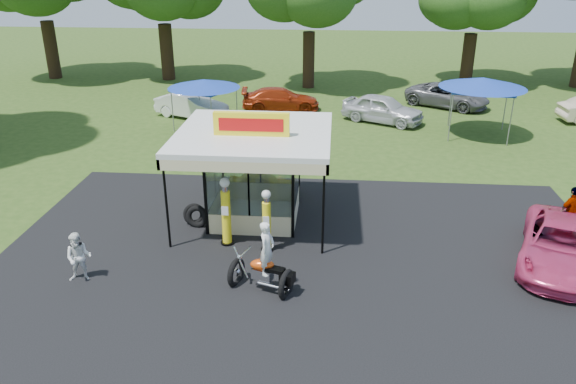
% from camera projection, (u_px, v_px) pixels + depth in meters
% --- Properties ---
extents(ground, '(120.00, 120.00, 0.00)m').
position_uv_depth(ground, '(301.00, 295.00, 16.27)').
color(ground, '#2B4716').
rests_on(ground, ground).
extents(asphalt_apron, '(20.00, 14.00, 0.04)m').
position_uv_depth(asphalt_apron, '(305.00, 260.00, 18.09)').
color(asphalt_apron, black).
rests_on(asphalt_apron, ground).
extents(gas_station_kiosk, '(5.40, 5.40, 4.18)m').
position_uv_depth(gas_station_kiosk, '(255.00, 173.00, 20.29)').
color(gas_station_kiosk, white).
rests_on(gas_station_kiosk, ground).
extents(gas_pump_left, '(0.45, 0.45, 2.44)m').
position_uv_depth(gas_pump_left, '(226.00, 213.00, 18.63)').
color(gas_pump_left, black).
rests_on(gas_pump_left, ground).
extents(gas_pump_right, '(0.41, 0.41, 2.21)m').
position_uv_depth(gas_pump_right, '(267.00, 223.00, 18.23)').
color(gas_pump_right, black).
rests_on(gas_pump_right, ground).
extents(motorcycle, '(2.05, 1.45, 2.32)m').
position_uv_depth(motorcycle, '(265.00, 264.00, 16.14)').
color(motorcycle, black).
rests_on(motorcycle, ground).
extents(spare_tires, '(0.98, 0.59, 0.85)m').
position_uv_depth(spare_tires, '(196.00, 216.00, 20.22)').
color(spare_tires, black).
rests_on(spare_tires, ground).
extents(kiosk_car, '(2.82, 1.13, 0.96)m').
position_uv_depth(kiosk_car, '(263.00, 184.00, 22.83)').
color(kiosk_car, yellow).
rests_on(kiosk_car, ground).
extents(pink_sedan, '(4.04, 5.64, 1.43)m').
position_uv_depth(pink_sedan, '(562.00, 245.00, 17.55)').
color(pink_sedan, '#D0386C').
rests_on(pink_sedan, ground).
extents(spectator_west, '(0.86, 0.72, 1.58)m').
position_uv_depth(spectator_west, '(79.00, 257.00, 16.70)').
color(spectator_west, white).
rests_on(spectator_west, ground).
extents(spectator_east_b, '(1.17, 0.80, 1.85)m').
position_uv_depth(spectator_east_b, '(572.00, 212.00, 19.31)').
color(spectator_east_b, gray).
rests_on(spectator_east_b, ground).
extents(bg_car_a, '(4.79, 3.25, 1.49)m').
position_uv_depth(bg_car_a, '(192.00, 105.00, 33.37)').
color(bg_car_a, white).
rests_on(bg_car_a, ground).
extents(bg_car_b, '(4.97, 2.45, 1.39)m').
position_uv_depth(bg_car_b, '(281.00, 99.00, 34.95)').
color(bg_car_b, '#98270B').
rests_on(bg_car_b, ground).
extents(bg_car_c, '(5.05, 3.85, 1.60)m').
position_uv_depth(bg_car_c, '(383.00, 109.00, 32.44)').
color(bg_car_c, silver).
rests_on(bg_car_c, ground).
extents(bg_car_d, '(5.70, 4.77, 1.45)m').
position_uv_depth(bg_car_d, '(448.00, 95.00, 35.75)').
color(bg_car_d, '#5A5A5C').
rests_on(bg_car_d, ground).
extents(tent_west, '(3.96, 3.96, 2.77)m').
position_uv_depth(tent_west, '(204.00, 84.00, 30.64)').
color(tent_west, gray).
rests_on(tent_west, ground).
extents(tent_east, '(4.49, 4.49, 3.14)m').
position_uv_depth(tent_east, '(483.00, 83.00, 29.30)').
color(tent_east, gray).
rests_on(tent_east, ground).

